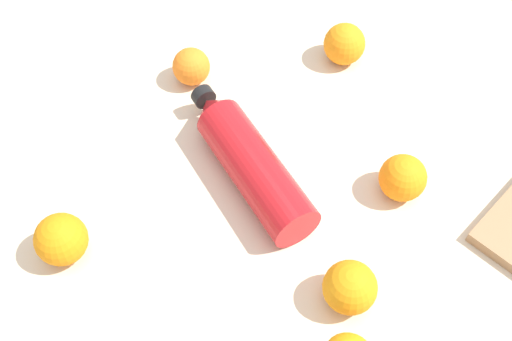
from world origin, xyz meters
TOP-DOWN VIEW (x-y plane):
  - ground_plane at (0.00, 0.00)m, footprint 2.40×2.40m
  - water_bottle at (0.00, -0.02)m, footprint 0.23×0.27m
  - orange_0 at (-0.14, -0.18)m, footprint 0.06×0.06m
  - orange_1 at (0.22, -0.20)m, footprint 0.07×0.07m
  - orange_3 at (-0.29, 0.04)m, footprint 0.07×0.07m
  - orange_4 at (-0.05, 0.20)m, footprint 0.07×0.07m
  - orange_5 at (0.14, 0.18)m, footprint 0.07×0.07m

SIDE VIEW (x-z plane):
  - ground_plane at x=0.00m, z-range 0.00..0.00m
  - orange_0 at x=-0.14m, z-range 0.00..0.06m
  - orange_4 at x=-0.05m, z-range 0.00..0.07m
  - orange_3 at x=-0.29m, z-range 0.00..0.07m
  - orange_5 at x=0.14m, z-range 0.00..0.07m
  - orange_1 at x=0.22m, z-range 0.00..0.07m
  - water_bottle at x=0.00m, z-range 0.00..0.07m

